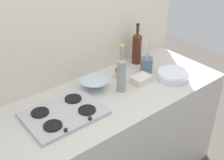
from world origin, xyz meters
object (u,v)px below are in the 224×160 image
at_px(condiment_jar_front, 119,73).
at_px(butter_dish, 141,79).
at_px(plate_stack, 173,75).
at_px(stovetop_hob, 64,113).
at_px(mixing_bowl, 94,84).
at_px(utensil_crock, 146,65).
at_px(wine_bottle_mid_left, 122,74).
at_px(wine_bottle_leftmost, 137,48).

bearing_deg(condiment_jar_front, butter_dish, -63.33).
height_order(plate_stack, condiment_jar_front, condiment_jar_front).
distance_m(stovetop_hob, butter_dish, 0.68).
distance_m(mixing_bowl, utensil_crock, 0.48).
bearing_deg(mixing_bowl, condiment_jar_front, 3.30).
xyz_separation_m(wine_bottle_mid_left, butter_dish, (0.19, -0.01, -0.11)).
bearing_deg(utensil_crock, wine_bottle_mid_left, -165.91).
distance_m(plate_stack, utensil_crock, 0.23).
bearing_deg(mixing_bowl, wine_bottle_leftmost, 12.22).
height_order(plate_stack, utensil_crock, utensil_crock).
relative_size(wine_bottle_mid_left, condiment_jar_front, 5.00).
relative_size(wine_bottle_leftmost, mixing_bowl, 1.73).
distance_m(mixing_bowl, condiment_jar_front, 0.25).
height_order(plate_stack, butter_dish, plate_stack).
relative_size(utensil_crock, condiment_jar_front, 3.99).
distance_m(mixing_bowl, butter_dish, 0.37).
relative_size(wine_bottle_leftmost, condiment_jar_front, 4.88).
height_order(stovetop_hob, butter_dish, butter_dish).
bearing_deg(wine_bottle_leftmost, utensil_crock, -106.52).
bearing_deg(condiment_jar_front, mixing_bowl, -176.70).
bearing_deg(butter_dish, utensil_crock, 32.15).
relative_size(wine_bottle_mid_left, mixing_bowl, 1.77).
relative_size(butter_dish, utensil_crock, 0.53).
relative_size(mixing_bowl, butter_dish, 1.34).
bearing_deg(wine_bottle_leftmost, butter_dish, -126.69).
distance_m(wine_bottle_leftmost, condiment_jar_front, 0.32).
xyz_separation_m(wine_bottle_leftmost, mixing_bowl, (-0.53, -0.11, -0.10)).
distance_m(stovetop_hob, plate_stack, 0.92).
xyz_separation_m(stovetop_hob, condiment_jar_front, (0.59, 0.15, 0.02)).
bearing_deg(mixing_bowl, butter_dish, -24.39).
height_order(wine_bottle_leftmost, mixing_bowl, wine_bottle_leftmost).
bearing_deg(wine_bottle_mid_left, plate_stack, -16.44).
bearing_deg(wine_bottle_leftmost, plate_stack, -85.28).
bearing_deg(mixing_bowl, wine_bottle_mid_left, -46.36).
bearing_deg(plate_stack, utensil_crock, 111.54).
height_order(mixing_bowl, utensil_crock, utensil_crock).
relative_size(plate_stack, wine_bottle_mid_left, 0.68).
xyz_separation_m(stovetop_hob, wine_bottle_leftmost, (0.88, 0.25, 0.13)).
distance_m(stovetop_hob, condiment_jar_front, 0.61).
relative_size(stovetop_hob, utensil_crock, 1.73).
bearing_deg(butter_dish, wine_bottle_leftmost, 53.31).
xyz_separation_m(plate_stack, wine_bottle_leftmost, (-0.03, 0.38, 0.11)).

